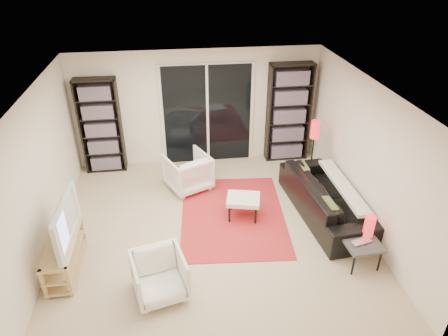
{
  "coord_description": "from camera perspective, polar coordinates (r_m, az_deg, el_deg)",
  "views": [
    {
      "loc": [
        -0.51,
        -5.24,
        4.21
      ],
      "look_at": [
        0.25,
        0.3,
        1.0
      ],
      "focal_mm": 32.0,
      "sensor_mm": 36.0,
      "label": 1
    }
  ],
  "objects": [
    {
      "name": "floor_lamp",
      "position": [
        7.79,
        12.78,
        4.44
      ],
      "size": [
        0.19,
        0.19,
        1.28
      ],
      "color": "black",
      "rests_on": "floor"
    },
    {
      "name": "tv_stand",
      "position": [
        6.33,
        -21.79,
        -11.33
      ],
      "size": [
        0.38,
        1.19,
        0.5
      ],
      "color": "#DEBF7A",
      "rests_on": "floor"
    },
    {
      "name": "wall_left",
      "position": [
        6.36,
        -24.94,
        -1.45
      ],
      "size": [
        0.02,
        5.0,
        2.4
      ],
      "primitive_type": "cube",
      "color": "white",
      "rests_on": "ground"
    },
    {
      "name": "bookshelf_left",
      "position": [
        8.36,
        -17.17,
        5.7
      ],
      "size": [
        0.8,
        0.3,
        1.95
      ],
      "color": "black",
      "rests_on": "ground"
    },
    {
      "name": "table_lamp",
      "position": [
        6.26,
        20.04,
        -7.8
      ],
      "size": [
        0.15,
        0.15,
        0.35
      ],
      "primitive_type": "cylinder",
      "color": "red",
      "rests_on": "side_table"
    },
    {
      "name": "sliding_door",
      "position": [
        8.36,
        -2.39,
        7.6
      ],
      "size": [
        1.92,
        0.08,
        2.16
      ],
      "color": "white",
      "rests_on": "ground"
    },
    {
      "name": "bookshelf_right",
      "position": [
        8.56,
        9.21,
        7.77
      ],
      "size": [
        0.9,
        0.3,
        2.1
      ],
      "color": "black",
      "rests_on": "ground"
    },
    {
      "name": "wall_right",
      "position": [
        6.76,
        19.64,
        1.51
      ],
      "size": [
        0.02,
        5.0,
        2.4
      ],
      "primitive_type": "cube",
      "color": "white",
      "rests_on": "ground"
    },
    {
      "name": "ceiling",
      "position": [
        5.57,
        -2.16,
        10.86
      ],
      "size": [
        5.0,
        5.0,
        0.02
      ],
      "primitive_type": "cube",
      "color": "white",
      "rests_on": "wall_back"
    },
    {
      "name": "floor",
      "position": [
        6.74,
        -1.78,
        -8.8
      ],
      "size": [
        5.0,
        5.0,
        0.0
      ],
      "primitive_type": "plane",
      "color": "beige",
      "rests_on": "ground"
    },
    {
      "name": "armchair_front",
      "position": [
        5.57,
        -9.21,
        -14.99
      ],
      "size": [
        0.82,
        0.83,
        0.63
      ],
      "primitive_type": "imported",
      "rotation": [
        0.0,
        0.0,
        0.24
      ],
      "color": "white",
      "rests_on": "floor"
    },
    {
      "name": "armchair_back",
      "position": [
        7.66,
        -5.19,
        -0.53
      ],
      "size": [
        1.01,
        1.02,
        0.71
      ],
      "primitive_type": "imported",
      "rotation": [
        0.0,
        0.0,
        3.57
      ],
      "color": "white",
      "rests_on": "floor"
    },
    {
      "name": "tv",
      "position": [
        5.99,
        -22.6,
        -7.24
      ],
      "size": [
        0.19,
        1.13,
        0.65
      ],
      "primitive_type": "imported",
      "rotation": [
        0.0,
        0.0,
        1.53
      ],
      "color": "black",
      "rests_on": "tv_stand"
    },
    {
      "name": "laptop",
      "position": [
        6.17,
        19.3,
        -10.15
      ],
      "size": [
        0.34,
        0.26,
        0.02
      ],
      "primitive_type": "imported",
      "rotation": [
        0.0,
        0.0,
        0.25
      ],
      "color": "silver",
      "rests_on": "side_table"
    },
    {
      "name": "rug",
      "position": [
        7.07,
        1.24,
        -6.68
      ],
      "size": [
        1.97,
        2.54,
        0.01
      ],
      "primitive_type": "cube",
      "rotation": [
        0.0,
        0.0,
        -0.08
      ],
      "color": "red",
      "rests_on": "floor"
    },
    {
      "name": "ottoman",
      "position": [
        6.84,
        2.77,
        -4.61
      ],
      "size": [
        0.65,
        0.57,
        0.4
      ],
      "color": "white",
      "rests_on": "floor"
    },
    {
      "name": "wall_back",
      "position": [
        8.32,
        -3.82,
        8.57
      ],
      "size": [
        5.0,
        0.02,
        2.4
      ],
      "primitive_type": "cube",
      "color": "white",
      "rests_on": "ground"
    },
    {
      "name": "sofa",
      "position": [
        7.13,
        14.4,
        -4.15
      ],
      "size": [
        1.09,
        2.36,
        0.67
      ],
      "primitive_type": "imported",
      "rotation": [
        0.0,
        0.0,
        1.66
      ],
      "color": "black",
      "rests_on": "floor"
    },
    {
      "name": "side_table",
      "position": [
        6.24,
        19.07,
        -10.24
      ],
      "size": [
        0.54,
        0.54,
        0.4
      ],
      "color": "#414145",
      "rests_on": "floor"
    },
    {
      "name": "wall_front",
      "position": [
        4.11,
        1.97,
        -17.33
      ],
      "size": [
        5.0,
        0.02,
        2.4
      ],
      "primitive_type": "cube",
      "color": "white",
      "rests_on": "ground"
    }
  ]
}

